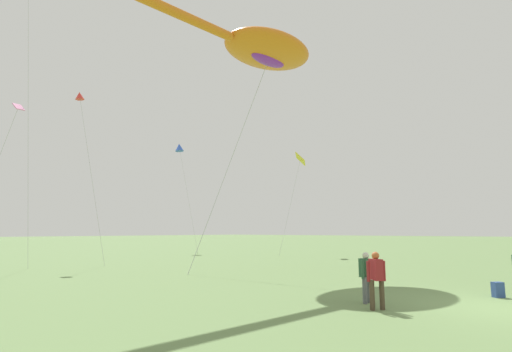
% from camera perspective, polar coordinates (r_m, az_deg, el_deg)
% --- Properties ---
extents(ground_plane, '(300.00, 300.00, 0.00)m').
position_cam_1_polar(ground_plane, '(11.95, 33.05, -16.09)').
color(ground_plane, '#66844C').
extents(big_show_kite, '(12.18, 4.05, 11.73)m').
position_cam_1_polar(big_show_kite, '(20.73, 1.11, 18.19)').
color(big_show_kite, orange).
rests_on(big_show_kite, ground).
extents(person_brown_coat, '(0.42, 0.41, 1.41)m').
position_cam_1_polar(person_brown_coat, '(10.36, 17.29, -13.89)').
color(person_brown_coat, '#473828').
rests_on(person_brown_coat, ground).
extents(person_grey_haired_man, '(0.49, 0.35, 1.35)m').
position_cam_1_polar(person_grey_haired_man, '(11.24, 15.94, -13.64)').
color(person_grey_haired_man, slate).
rests_on(person_grey_haired_man, ground).
extents(backpack, '(0.36, 0.35, 0.44)m').
position_cam_1_polar(backpack, '(13.77, 32.05, -14.01)').
color(backpack, '#2D4784').
rests_on(backpack, ground).
extents(small_kite_box_yellow, '(1.34, 2.69, 10.59)m').
position_cam_1_polar(small_kite_box_yellow, '(39.26, -11.22, 4.12)').
color(small_kite_box_yellow, blue).
rests_on(small_kite_box_yellow, ground).
extents(small_kite_delta_white, '(1.25, 2.89, 10.49)m').
position_cam_1_polar(small_kite_delta_white, '(26.72, -24.51, 10.49)').
color(small_kite_delta_white, red).
rests_on(small_kite_delta_white, ground).
extents(small_kite_stunt_black, '(1.88, 2.01, 8.56)m').
position_cam_1_polar(small_kite_stunt_black, '(23.90, -32.19, 6.77)').
color(small_kite_stunt_black, pink).
rests_on(small_kite_stunt_black, ground).
extents(small_kite_bird_shape, '(2.97, 1.31, 8.51)m').
position_cam_1_polar(small_kite_bird_shape, '(32.82, 6.49, 2.24)').
color(small_kite_bird_shape, yellow).
rests_on(small_kite_bird_shape, ground).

